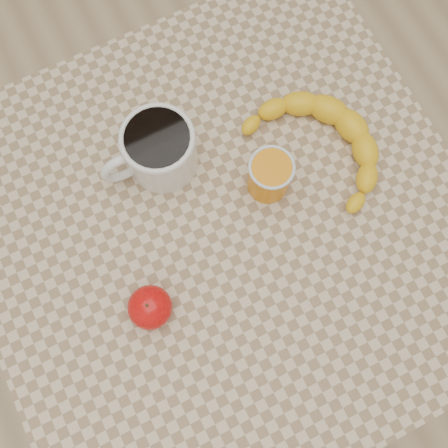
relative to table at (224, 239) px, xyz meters
name	(u,v)px	position (x,y,z in m)	size (l,w,h in m)	color
ground	(224,286)	(0.00, 0.00, -0.66)	(3.00, 3.00, 0.00)	tan
table	(224,239)	(0.00, 0.00, 0.00)	(0.80, 0.80, 0.75)	#C6AF8C
coffee_mug	(158,149)	(-0.04, 0.15, 0.14)	(0.16, 0.12, 0.10)	silver
orange_juice_glass	(270,176)	(0.10, 0.03, 0.13)	(0.07, 0.07, 0.08)	orange
apple	(150,307)	(-0.16, -0.07, 0.12)	(0.08, 0.08, 0.06)	#A7050A
banana	(322,145)	(0.20, 0.05, 0.11)	(0.26, 0.33, 0.05)	yellow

